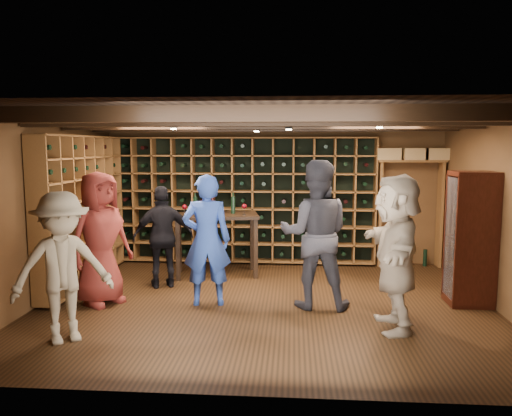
# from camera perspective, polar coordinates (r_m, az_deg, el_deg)

# --- Properties ---
(ground) EXTENTS (6.00, 6.00, 0.00)m
(ground) POSITION_cam_1_polar(r_m,az_deg,el_deg) (6.83, 1.01, -10.88)
(ground) COLOR #331E0E
(ground) RESTS_ON ground
(room_shell) EXTENTS (6.00, 6.00, 6.00)m
(room_shell) POSITION_cam_1_polar(r_m,az_deg,el_deg) (6.55, 1.09, 9.82)
(room_shell) COLOR brown
(room_shell) RESTS_ON ground
(wine_rack_back) EXTENTS (4.65, 0.30, 2.20)m
(wine_rack_back) POSITION_cam_1_polar(r_m,az_deg,el_deg) (8.91, -1.49, 0.94)
(wine_rack_back) COLOR brown
(wine_rack_back) RESTS_ON ground
(wine_rack_left) EXTENTS (0.30, 2.65, 2.20)m
(wine_rack_left) POSITION_cam_1_polar(r_m,az_deg,el_deg) (8.04, -19.20, -0.14)
(wine_rack_left) COLOR brown
(wine_rack_left) RESTS_ON ground
(crate_shelf) EXTENTS (1.20, 0.32, 2.07)m
(crate_shelf) POSITION_cam_1_polar(r_m,az_deg,el_deg) (9.06, 17.33, 3.37)
(crate_shelf) COLOR brown
(crate_shelf) RESTS_ON ground
(display_cabinet) EXTENTS (0.55, 0.50, 1.75)m
(display_cabinet) POSITION_cam_1_polar(r_m,az_deg,el_deg) (7.20, 23.28, -3.51)
(display_cabinet) COLOR #39130B
(display_cabinet) RESTS_ON ground
(man_blue_shirt) EXTENTS (0.69, 0.51, 1.75)m
(man_blue_shirt) POSITION_cam_1_polar(r_m,az_deg,el_deg) (6.63, -5.65, -3.68)
(man_blue_shirt) COLOR navy
(man_blue_shirt) RESTS_ON ground
(man_grey_suit) EXTENTS (0.97, 0.78, 1.93)m
(man_grey_suit) POSITION_cam_1_polar(r_m,az_deg,el_deg) (6.54, 6.78, -3.01)
(man_grey_suit) COLOR black
(man_grey_suit) RESTS_ON ground
(guest_red_floral) EXTENTS (0.95, 1.04, 1.78)m
(guest_red_floral) POSITION_cam_1_polar(r_m,az_deg,el_deg) (6.95, -17.36, -3.33)
(guest_red_floral) COLOR maroon
(guest_red_floral) RESTS_ON ground
(guest_woman_black) EXTENTS (0.97, 0.66, 1.53)m
(guest_woman_black) POSITION_cam_1_polar(r_m,az_deg,el_deg) (7.56, -10.55, -3.27)
(guest_woman_black) COLOR black
(guest_woman_black) RESTS_ON ground
(guest_khaki) EXTENTS (1.21, 1.11, 1.63)m
(guest_khaki) POSITION_cam_1_polar(r_m,az_deg,el_deg) (5.76, -21.25, -6.36)
(guest_khaki) COLOR gray
(guest_khaki) RESTS_ON ground
(guest_beige) EXTENTS (0.54, 1.67, 1.80)m
(guest_beige) POSITION_cam_1_polar(r_m,az_deg,el_deg) (5.95, 15.72, -4.90)
(guest_beige) COLOR tan
(guest_beige) RESTS_ON ground
(tasting_table) EXTENTS (1.44, 0.90, 1.29)m
(tasting_table) POSITION_cam_1_polar(r_m,az_deg,el_deg) (8.13, -4.58, -1.63)
(tasting_table) COLOR black
(tasting_table) RESTS_ON ground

